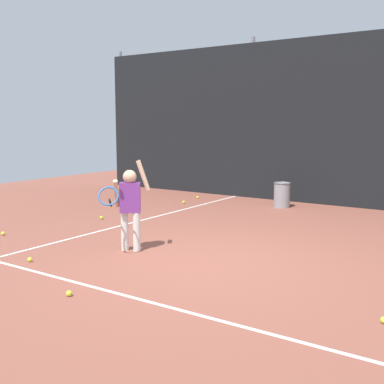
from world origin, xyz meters
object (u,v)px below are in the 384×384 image
(tennis_ball_1, at_px, (384,320))
(tennis_ball_3, at_px, (101,218))
(tennis_ball_5, at_px, (184,202))
(tennis_ball_7, at_px, (3,234))
(tennis_ball_6, at_px, (198,197))
(tennis_ball_2, at_px, (30,260))
(ball_hopper, at_px, (282,195))
(tennis_ball_4, at_px, (69,293))
(tennis_player, at_px, (129,203))

(tennis_ball_1, xyz_separation_m, tennis_ball_3, (-5.76, 2.10, 0.00))
(tennis_ball_5, xyz_separation_m, tennis_ball_7, (-0.67, -4.37, 0.00))
(tennis_ball_1, xyz_separation_m, tennis_ball_7, (-6.16, 0.17, 0.00))
(tennis_ball_6, bearing_deg, tennis_ball_3, -92.44)
(tennis_ball_5, height_order, tennis_ball_6, same)
(tennis_ball_2, distance_m, tennis_ball_7, 1.84)
(tennis_ball_7, bearing_deg, tennis_ball_2, -23.91)
(tennis_ball_3, height_order, tennis_ball_5, same)
(tennis_ball_3, bearing_deg, tennis_ball_6, 87.56)
(tennis_ball_2, distance_m, tennis_ball_5, 5.22)
(ball_hopper, bearing_deg, tennis_ball_6, -179.29)
(tennis_ball_3, bearing_deg, tennis_ball_5, 83.56)
(tennis_ball_3, distance_m, tennis_ball_4, 4.27)
(tennis_ball_4, height_order, tennis_ball_6, same)
(tennis_ball_1, bearing_deg, tennis_ball_6, 136.46)
(tennis_player, relative_size, tennis_ball_4, 20.46)
(tennis_player, xyz_separation_m, tennis_ball_5, (-1.76, 3.91, -0.69))
(tennis_ball_6, bearing_deg, tennis_ball_5, -80.29)
(ball_hopper, height_order, tennis_ball_6, ball_hopper)
(tennis_player, xyz_separation_m, tennis_ball_1, (3.72, -0.63, -0.69))
(tennis_ball_2, bearing_deg, tennis_ball_3, 115.73)
(tennis_ball_1, bearing_deg, tennis_ball_2, -172.71)
(ball_hopper, distance_m, tennis_ball_7, 5.91)
(tennis_ball_1, height_order, tennis_ball_4, same)
(tennis_ball_1, distance_m, tennis_ball_3, 6.14)
(tennis_ball_2, height_order, tennis_ball_3, same)
(ball_hopper, relative_size, tennis_ball_3, 8.52)
(tennis_ball_1, relative_size, tennis_ball_5, 1.00)
(ball_hopper, height_order, tennis_ball_7, ball_hopper)
(tennis_ball_1, xyz_separation_m, tennis_ball_2, (-4.48, -0.57, 0.00))
(tennis_ball_4, relative_size, tennis_ball_5, 1.00)
(tennis_player, relative_size, ball_hopper, 2.40)
(tennis_ball_5, bearing_deg, ball_hopper, 21.42)
(ball_hopper, distance_m, tennis_ball_3, 4.06)
(tennis_ball_6, distance_m, tennis_ball_7, 5.20)
(ball_hopper, distance_m, tennis_ball_4, 6.56)
(tennis_ball_3, bearing_deg, ball_hopper, 53.82)
(tennis_ball_6, bearing_deg, tennis_ball_1, -43.54)
(ball_hopper, distance_m, tennis_ball_2, 6.05)
(tennis_ball_4, xyz_separation_m, tennis_ball_7, (-3.14, 1.35, 0.00))
(tennis_ball_2, bearing_deg, tennis_ball_6, 101.01)
(tennis_ball_2, distance_m, tennis_ball_4, 1.57)
(tennis_ball_4, bearing_deg, tennis_ball_7, 156.77)
(tennis_player, bearing_deg, tennis_ball_6, 74.23)
(tennis_ball_2, height_order, tennis_ball_5, same)
(tennis_ball_3, bearing_deg, tennis_player, -35.78)
(tennis_ball_1, bearing_deg, tennis_ball_5, 140.38)
(tennis_ball_3, relative_size, tennis_ball_5, 1.00)
(ball_hopper, distance_m, tennis_ball_6, 2.27)
(tennis_player, xyz_separation_m, tennis_ball_6, (-1.90, 4.71, -0.69))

